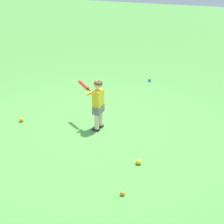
% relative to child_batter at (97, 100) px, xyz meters
% --- Properties ---
extents(ground_plane, '(40.00, 40.00, 0.00)m').
position_rel_child_batter_xyz_m(ground_plane, '(-0.14, -0.08, -0.65)').
color(ground_plane, '#519942').
extents(child_batter, '(0.48, 0.69, 1.08)m').
position_rel_child_batter_xyz_m(child_batter, '(0.00, 0.00, 0.00)').
color(child_batter, '#232328').
rests_on(child_batter, ground).
extents(play_ball_far_left, '(0.07, 0.07, 0.07)m').
position_rel_child_batter_xyz_m(play_ball_far_left, '(1.70, 1.19, -0.61)').
color(play_ball_far_left, orange).
rests_on(play_ball_far_left, ground).
extents(play_ball_by_bucket, '(0.09, 0.09, 0.09)m').
position_rel_child_batter_xyz_m(play_ball_by_bucket, '(0.37, -1.67, -0.61)').
color(play_ball_by_bucket, orange).
rests_on(play_ball_by_bucket, ground).
extents(play_ball_center_lawn, '(0.08, 0.08, 0.08)m').
position_rel_child_batter_xyz_m(play_ball_center_lawn, '(-3.07, 0.25, -0.61)').
color(play_ball_center_lawn, blue).
rests_on(play_ball_center_lawn, ground).
extents(play_ball_midfield, '(0.10, 0.10, 0.10)m').
position_rel_child_batter_xyz_m(play_ball_midfield, '(0.87, 1.18, -0.60)').
color(play_ball_midfield, yellow).
rests_on(play_ball_midfield, ground).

